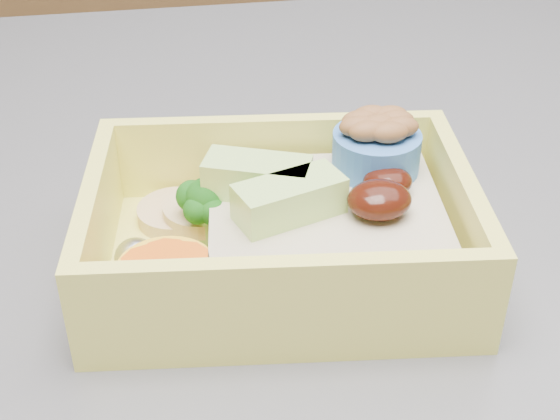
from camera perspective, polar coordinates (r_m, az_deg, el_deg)
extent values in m
cube|color=brown|center=(1.79, -8.40, 9.45)|extent=(3.20, 0.60, 0.90)
cube|color=#38383D|center=(0.44, -4.70, -6.15)|extent=(1.24, 0.84, 0.04)
cube|color=#F3EE64|center=(0.42, 0.00, -3.85)|extent=(0.21, 0.17, 0.01)
cube|color=#F3EE64|center=(0.46, -0.48, 4.08)|extent=(0.20, 0.03, 0.05)
cube|color=#F3EE64|center=(0.35, 0.64, -6.86)|extent=(0.20, 0.03, 0.05)
cube|color=#F3EE64|center=(0.42, 13.00, -0.21)|extent=(0.02, 0.13, 0.05)
cube|color=#F3EE64|center=(0.41, -13.29, -1.06)|extent=(0.02, 0.13, 0.05)
cube|color=tan|center=(0.41, 3.37, -1.54)|extent=(0.13, 0.12, 0.03)
ellipsoid|color=black|center=(0.40, 7.28, 0.75)|extent=(0.04, 0.03, 0.02)
ellipsoid|color=black|center=(0.41, 7.87, 2.07)|extent=(0.03, 0.03, 0.01)
cube|color=#BCEC7B|center=(0.39, 0.70, 0.82)|extent=(0.06, 0.04, 0.02)
cube|color=#BCEC7B|center=(0.41, -1.67, 2.44)|extent=(0.06, 0.04, 0.02)
cylinder|color=#84AE5E|center=(0.43, -5.30, -1.34)|extent=(0.01, 0.01, 0.02)
sphere|color=#175A14|center=(0.42, -5.44, 0.89)|extent=(0.02, 0.02, 0.02)
sphere|color=#175A14|center=(0.42, -4.21, 1.00)|extent=(0.02, 0.02, 0.02)
sphere|color=#175A14|center=(0.42, -6.45, 1.01)|extent=(0.02, 0.02, 0.02)
sphere|color=#175A14|center=(0.41, -4.98, -0.07)|extent=(0.02, 0.02, 0.02)
sphere|color=#175A14|center=(0.41, -6.05, -0.02)|extent=(0.02, 0.02, 0.02)
sphere|color=#175A14|center=(0.43, -5.39, 1.24)|extent=(0.02, 0.02, 0.02)
cylinder|color=yellow|center=(0.39, -8.23, -5.30)|extent=(0.05, 0.05, 0.02)
cylinder|color=orange|center=(0.38, -8.36, -3.45)|extent=(0.03, 0.03, 0.00)
cylinder|color=orange|center=(0.38, -9.63, -3.92)|extent=(0.03, 0.03, 0.00)
cylinder|color=orange|center=(0.37, -7.14, -3.69)|extent=(0.03, 0.03, 0.00)
cylinder|color=tan|center=(0.45, -7.61, -0.25)|extent=(0.04, 0.04, 0.01)
cylinder|color=tan|center=(0.44, -5.70, -0.08)|extent=(0.04, 0.04, 0.01)
ellipsoid|color=silver|center=(0.45, -3.14, 1.15)|extent=(0.02, 0.02, 0.02)
ellipsoid|color=silver|center=(0.41, -10.50, -3.45)|extent=(0.02, 0.02, 0.02)
cylinder|color=#3C76CD|center=(0.43, 7.04, 4.26)|extent=(0.05, 0.05, 0.02)
ellipsoid|color=brown|center=(0.43, 7.20, 6.21)|extent=(0.02, 0.02, 0.01)
ellipsoid|color=brown|center=(0.43, 8.41, 6.50)|extent=(0.02, 0.02, 0.01)
ellipsoid|color=brown|center=(0.43, 5.91, 6.53)|extent=(0.02, 0.02, 0.01)
ellipsoid|color=brown|center=(0.42, 7.99, 5.65)|extent=(0.02, 0.02, 0.01)
ellipsoid|color=brown|center=(0.42, 6.45, 5.77)|extent=(0.02, 0.02, 0.01)
ellipsoid|color=brown|center=(0.42, 8.75, 6.02)|extent=(0.02, 0.02, 0.01)
ellipsoid|color=brown|center=(0.43, 6.67, 6.88)|extent=(0.02, 0.02, 0.01)
ellipsoid|color=brown|center=(0.44, 8.00, 6.83)|extent=(0.02, 0.02, 0.01)
ellipsoid|color=brown|center=(0.42, 5.74, 6.11)|extent=(0.02, 0.02, 0.01)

